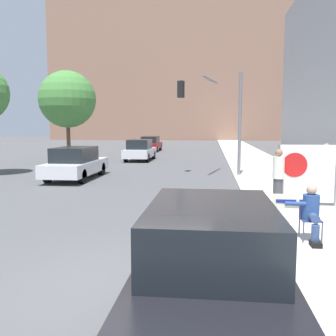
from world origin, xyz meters
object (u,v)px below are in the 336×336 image
(pedestrian_behind, at_px, (325,169))
(protest_banner, at_px, (306,174))
(parked_car_curbside, at_px, (211,262))
(street_tree_midblock, at_px, (67,99))
(jogger_on_sidewalk, at_px, (278,177))
(car_on_road_midblock, at_px, (140,150))
(traffic_light_pole, at_px, (215,106))
(car_on_road_distant, at_px, (151,144))
(seated_protester, at_px, (311,211))
(car_on_road_nearest, at_px, (76,163))

(pedestrian_behind, relative_size, protest_banner, 0.98)
(parked_car_curbside, bearing_deg, street_tree_midblock, 115.57)
(jogger_on_sidewalk, bearing_deg, car_on_road_midblock, -51.16)
(street_tree_midblock, bearing_deg, protest_banner, -48.32)
(pedestrian_behind, xyz_separation_m, parked_car_curbside, (-3.92, -8.62, -0.28))
(protest_banner, bearing_deg, street_tree_midblock, 131.68)
(traffic_light_pole, xyz_separation_m, car_on_road_distant, (-6.18, 18.21, -2.77))
(pedestrian_behind, xyz_separation_m, protest_banner, (-1.08, -1.82, 0.05))
(pedestrian_behind, distance_m, protest_banner, 2.11)
(jogger_on_sidewalk, distance_m, protest_banner, 0.87)
(car_on_road_midblock, relative_size, street_tree_midblock, 0.69)
(car_on_road_midblock, bearing_deg, seated_protester, -69.23)
(seated_protester, distance_m, car_on_road_nearest, 12.50)
(car_on_road_nearest, distance_m, street_tree_midblock, 10.69)
(protest_banner, relative_size, street_tree_midblock, 0.28)
(pedestrian_behind, height_order, street_tree_midblock, street_tree_midblock)
(jogger_on_sidewalk, bearing_deg, traffic_light_pole, -62.19)
(pedestrian_behind, relative_size, car_on_road_midblock, 0.40)
(protest_banner, bearing_deg, jogger_on_sidewalk, -169.04)
(jogger_on_sidewalk, distance_m, street_tree_midblock, 19.70)
(seated_protester, xyz_separation_m, street_tree_midblock, (-12.40, 18.44, 3.66))
(jogger_on_sidewalk, relative_size, car_on_road_distant, 0.37)
(car_on_road_nearest, height_order, street_tree_midblock, street_tree_midblock)
(protest_banner, distance_m, street_tree_midblock, 20.11)
(jogger_on_sidewalk, xyz_separation_m, car_on_road_nearest, (-8.39, 5.74, -0.24))
(car_on_road_nearest, bearing_deg, street_tree_midblock, 113.16)
(traffic_light_pole, distance_m, parked_car_curbside, 14.40)
(protest_banner, height_order, traffic_light_pole, traffic_light_pole)
(seated_protester, xyz_separation_m, protest_banner, (0.79, 3.63, 0.34))
(jogger_on_sidewalk, distance_m, traffic_light_pole, 8.11)
(traffic_light_pole, bearing_deg, car_on_road_distant, 108.75)
(jogger_on_sidewalk, xyz_separation_m, car_on_road_distant, (-8.00, 25.71, -0.25))
(traffic_light_pole, distance_m, car_on_road_midblock, 10.09)
(seated_protester, xyz_separation_m, car_on_road_midblock, (-7.23, 19.06, 0.00))
(protest_banner, distance_m, parked_car_curbside, 7.38)
(protest_banner, xyz_separation_m, parked_car_curbside, (-2.84, -6.80, -0.33))
(car_on_road_midblock, height_order, street_tree_midblock, street_tree_midblock)
(traffic_light_pole, xyz_separation_m, car_on_road_midblock, (-5.35, 8.11, -2.76))
(seated_protester, height_order, parked_car_curbside, parked_car_curbside)
(pedestrian_behind, height_order, parked_car_curbside, pedestrian_behind)
(pedestrian_behind, distance_m, car_on_road_nearest, 10.98)
(seated_protester, height_order, car_on_road_distant, car_on_road_distant)
(parked_car_curbside, xyz_separation_m, car_on_road_distant, (-6.01, 32.35, -0.02))
(seated_protester, height_order, street_tree_midblock, street_tree_midblock)
(pedestrian_behind, height_order, protest_banner, protest_banner)
(car_on_road_midblock, distance_m, street_tree_midblock, 6.37)
(car_on_road_nearest, distance_m, car_on_road_distant, 19.97)
(pedestrian_behind, xyz_separation_m, traffic_light_pole, (-3.74, 5.51, 2.47))
(protest_banner, distance_m, car_on_road_distant, 27.04)
(parked_car_curbside, xyz_separation_m, street_tree_midblock, (-10.34, 21.62, 3.66))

